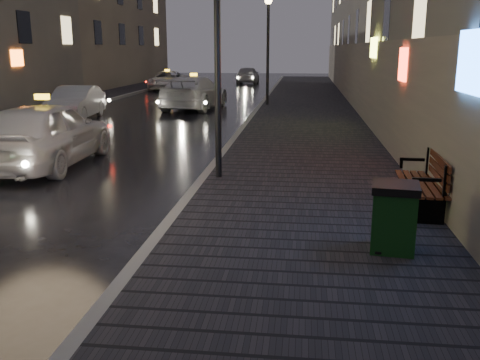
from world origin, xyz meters
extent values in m
cube|color=black|center=(3.90, 21.00, 0.07)|extent=(4.60, 58.00, 0.15)
cube|color=slate|center=(1.50, 21.00, 0.07)|extent=(0.20, 58.00, 0.15)
cube|color=black|center=(-8.70, 21.00, 0.07)|extent=(2.40, 58.00, 0.15)
cube|color=slate|center=(-7.40, 21.00, 0.07)|extent=(0.20, 58.00, 0.15)
cube|color=#6B6051|center=(-13.50, 39.00, 5.50)|extent=(6.00, 22.00, 11.00)
cylinder|color=black|center=(1.85, 6.00, 2.65)|extent=(0.14, 0.14, 5.00)
cylinder|color=black|center=(1.85, 22.00, 2.65)|extent=(0.14, 0.14, 5.00)
sphere|color=#FFD88C|center=(1.85, 22.00, 5.25)|extent=(0.36, 0.36, 0.36)
cube|color=black|center=(5.81, 3.11, 0.37)|extent=(0.55, 0.09, 0.44)
cube|color=black|center=(6.05, 3.10, 0.76)|extent=(0.07, 0.07, 0.77)
cube|color=black|center=(5.75, 3.12, 0.90)|extent=(0.47, 0.08, 0.06)
cube|color=black|center=(5.89, 4.77, 0.37)|extent=(0.55, 0.09, 0.44)
cube|color=black|center=(6.13, 4.76, 0.76)|extent=(0.07, 0.07, 0.77)
cube|color=black|center=(5.83, 4.77, 0.90)|extent=(0.47, 0.08, 0.06)
cube|color=#431C0E|center=(5.85, 3.94, 0.62)|extent=(0.78, 2.02, 0.04)
cube|color=#431C0E|center=(6.11, 3.93, 0.94)|extent=(0.14, 1.99, 0.44)
cube|color=black|center=(5.05, 1.82, 0.59)|extent=(0.68, 0.68, 0.88)
cube|color=black|center=(5.05, 1.82, 1.08)|extent=(0.73, 0.73, 0.11)
imported|color=silver|center=(-2.84, 7.23, 0.86)|extent=(2.18, 5.11, 1.72)
imported|color=gray|center=(-5.97, 16.29, 0.70)|extent=(1.90, 4.38, 1.40)
imported|color=silver|center=(-1.74, 20.79, 0.82)|extent=(2.87, 5.85, 1.64)
imported|color=silver|center=(-6.28, 33.29, 0.66)|extent=(2.38, 4.85, 1.32)
imported|color=gray|center=(-1.07, 40.41, 0.73)|extent=(1.74, 4.29, 1.46)
camera|label=1|loc=(3.72, -5.66, 3.00)|focal=40.00mm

